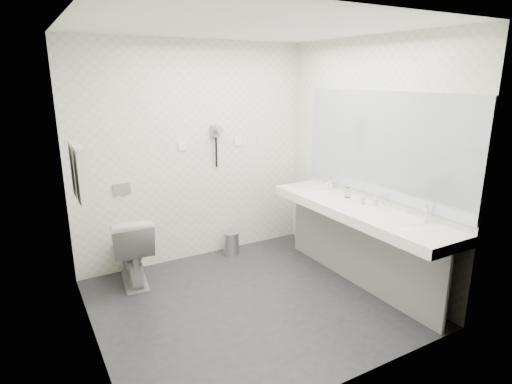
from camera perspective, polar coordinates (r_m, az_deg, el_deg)
floor at (r=4.21m, az=-0.78°, el=-14.66°), size 2.80×2.80×0.00m
ceiling at (r=3.67m, az=-0.93°, el=21.49°), size 2.80×2.80×0.00m
wall_back at (r=4.90m, az=-8.28°, el=5.14°), size 2.80×0.00×2.80m
wall_front at (r=2.73m, az=12.55°, el=-3.41°), size 2.80×0.00×2.80m
wall_left at (r=3.32m, az=-22.45°, el=-0.82°), size 0.00×2.60×2.60m
wall_right at (r=4.58m, az=14.70°, el=4.06°), size 0.00×2.60×2.60m
vanity_counter at (r=4.36m, az=13.53°, el=-2.53°), size 0.55×2.20×0.10m
vanity_panel at (r=4.52m, az=13.43°, el=-7.61°), size 0.03×2.15×0.75m
vanity_post_near at (r=3.94m, az=24.32°, el=-12.24°), size 0.06×0.06×0.75m
vanity_post_far at (r=5.29m, az=5.98°, el=-3.84°), size 0.06×0.06×0.75m
mirror at (r=4.39m, az=16.56°, el=6.12°), size 0.02×2.20×1.05m
basin_near at (r=3.93m, az=20.04°, el=-4.51°), size 0.40×0.31×0.05m
basin_far at (r=4.82m, az=8.30°, el=-0.10°), size 0.40×0.31×0.05m
faucet_near at (r=4.05m, az=21.95°, el=-2.78°), size 0.04×0.04×0.15m
faucet_far at (r=4.92m, az=10.14°, el=1.21°), size 0.04×0.04×0.15m
soap_bottle_a at (r=4.43m, az=14.18°, el=-0.98°), size 0.04×0.04×0.10m
soap_bottle_c at (r=4.39m, az=15.89°, el=-1.01°), size 0.05×0.05×0.13m
glass_left at (r=4.63m, az=12.29°, el=-0.07°), size 0.08×0.08×0.11m
toilet at (r=4.62m, az=-16.47°, el=-7.39°), size 0.50×0.77×0.74m
flush_plate at (r=4.71m, az=-17.69°, el=0.40°), size 0.18×0.02×0.12m
pedal_bin at (r=5.19m, az=-3.38°, el=-7.00°), size 0.22×0.22×0.27m
bin_lid at (r=5.14m, az=-3.41°, el=-5.54°), size 0.19×0.19×0.02m
towel_rail at (r=3.80m, az=-23.34°, el=5.66°), size 0.02×0.62×0.02m
towel_near at (r=3.71m, az=-22.56°, el=2.04°), size 0.07×0.24×0.48m
towel_far at (r=3.98m, az=-23.12°, el=2.84°), size 0.07×0.24×0.48m
dryer_cradle at (r=4.93m, az=-5.54°, el=8.23°), size 0.10×0.04×0.14m
dryer_barrel at (r=4.87m, az=-5.20°, el=8.49°), size 0.08×0.14×0.08m
dryer_cord at (r=4.96m, az=-5.39°, el=5.34°), size 0.02×0.02×0.35m
switch_plate_a at (r=4.82m, az=-9.93°, el=6.10°), size 0.09×0.02×0.09m
switch_plate_b at (r=5.10m, az=-2.49°, el=6.82°), size 0.09×0.02×0.09m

